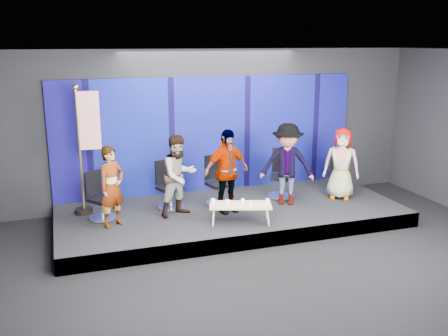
{
  "coord_description": "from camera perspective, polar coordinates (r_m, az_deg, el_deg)",
  "views": [
    {
      "loc": [
        -3.27,
        -6.76,
        3.65
      ],
      "look_at": [
        -0.19,
        2.4,
        1.2
      ],
      "focal_mm": 40.0,
      "sensor_mm": 36.0,
      "label": 1
    }
  ],
  "objects": [
    {
      "name": "panelist_c",
      "position": [
        9.93,
        0.28,
        -0.36
      ],
      "size": [
        1.06,
        0.62,
        1.69
      ],
      "primitive_type": "imported",
      "rotation": [
        0.0,
        0.0,
        0.23
      ],
      "color": "black",
      "rests_on": "riser"
    },
    {
      "name": "mug_c",
      "position": [
        9.52,
        2.17,
        -3.79
      ],
      "size": [
        0.07,
        0.07,
        0.09
      ],
      "primitive_type": "cylinder",
      "color": "silver",
      "rests_on": "coffee_table"
    },
    {
      "name": "chair_d",
      "position": [
        11.1,
        6.56,
        -1.52
      ],
      "size": [
        0.81,
        0.81,
        1.07
      ],
      "rotation": [
        0.0,
        0.0,
        -0.47
      ],
      "color": "silver",
      "rests_on": "riser"
    },
    {
      "name": "chair_c",
      "position": [
        10.52,
        -0.67,
        -2.35
      ],
      "size": [
        0.7,
        0.7,
        1.04
      ],
      "rotation": [
        0.0,
        0.0,
        0.23
      ],
      "color": "silver",
      "rests_on": "riser"
    },
    {
      "name": "coffee_table",
      "position": [
        9.48,
        1.89,
        -4.33
      ],
      "size": [
        1.26,
        0.83,
        0.36
      ],
      "rotation": [
        0.0,
        0.0,
        -0.32
      ],
      "color": "tan",
      "rests_on": "riser"
    },
    {
      "name": "panelist_e",
      "position": [
        11.11,
        13.27,
        0.5
      ],
      "size": [
        0.91,
        0.83,
        1.56
      ],
      "primitive_type": "imported",
      "rotation": [
        0.0,
        0.0,
        -0.58
      ],
      "color": "black",
      "rests_on": "riser"
    },
    {
      "name": "room_walls",
      "position": [
        7.6,
        7.14,
        4.91
      ],
      "size": [
        10.02,
        8.02,
        3.51
      ],
      "color": "black",
      "rests_on": "ground"
    },
    {
      "name": "mug_a",
      "position": [
        9.5,
        -1.27,
        -3.81
      ],
      "size": [
        0.08,
        0.08,
        0.09
      ],
      "primitive_type": "cylinder",
      "color": "silver",
      "rests_on": "coffee_table"
    },
    {
      "name": "flag_stand",
      "position": [
        10.07,
        -15.45,
        2.37
      ],
      "size": [
        0.59,
        0.34,
        2.58
      ],
      "rotation": [
        0.0,
        0.0,
        -0.08
      ],
      "color": "black",
      "rests_on": "riser"
    },
    {
      "name": "chair_b",
      "position": [
        10.36,
        -6.3,
        -2.8
      ],
      "size": [
        0.72,
        0.72,
        0.99
      ],
      "rotation": [
        0.0,
        0.0,
        0.37
      ],
      "color": "silver",
      "rests_on": "riser"
    },
    {
      "name": "riser",
      "position": [
        10.42,
        0.8,
        -5.37
      ],
      "size": [
        7.0,
        3.0,
        0.3
      ],
      "primitive_type": "cube",
      "color": "black",
      "rests_on": "ground"
    },
    {
      "name": "panelist_b",
      "position": [
        9.79,
        -5.16,
        -0.87
      ],
      "size": [
        0.95,
        0.85,
        1.61
      ],
      "primitive_type": "imported",
      "rotation": [
        0.0,
        0.0,
        0.37
      ],
      "color": "black",
      "rests_on": "riser"
    },
    {
      "name": "ground",
      "position": [
        8.35,
        6.62,
        -11.78
      ],
      "size": [
        10.0,
        10.0,
        0.0
      ],
      "primitive_type": "plane",
      "color": "black",
      "rests_on": "ground"
    },
    {
      "name": "panelist_d",
      "position": [
        10.49,
        7.22,
        0.43
      ],
      "size": [
        1.28,
        1.08,
        1.73
      ],
      "primitive_type": "imported",
      "rotation": [
        0.0,
        0.0,
        -0.47
      ],
      "color": "black",
      "rests_on": "riser"
    },
    {
      "name": "mug_b",
      "position": [
        9.37,
        0.4,
        -4.02
      ],
      "size": [
        0.09,
        0.09,
        0.11
      ],
      "primitive_type": "cylinder",
      "color": "silver",
      "rests_on": "coffee_table"
    },
    {
      "name": "chair_a",
      "position": [
        9.95,
        -13.97,
        -3.99
      ],
      "size": [
        0.74,
        0.74,
        0.94
      ],
      "rotation": [
        0.0,
        0.0,
        0.64
      ],
      "color": "silver",
      "rests_on": "riser"
    },
    {
      "name": "panelist_a",
      "position": [
        9.4,
        -12.69,
        -2.1
      ],
      "size": [
        0.66,
        0.62,
        1.52
      ],
      "primitive_type": "imported",
      "rotation": [
        0.0,
        0.0,
        0.64
      ],
      "color": "black",
      "rests_on": "riser"
    },
    {
      "name": "chair_e",
      "position": [
        11.7,
        12.79,
        -1.13
      ],
      "size": [
        0.75,
        0.75,
        0.96
      ],
      "rotation": [
        0.0,
        0.0,
        -0.58
      ],
      "color": "silver",
      "rests_on": "riser"
    },
    {
      "name": "backdrop",
      "position": [
        11.38,
        -1.6,
        3.87
      ],
      "size": [
        7.0,
        0.08,
        2.6
      ],
      "primitive_type": "cube",
      "color": "#0F0752",
      "rests_on": "riser"
    },
    {
      "name": "mug_e",
      "position": [
        9.57,
        5.01,
        -3.75
      ],
      "size": [
        0.07,
        0.07,
        0.08
      ],
      "primitive_type": "cylinder",
      "color": "silver",
      "rests_on": "coffee_table"
    },
    {
      "name": "mug_d",
      "position": [
        9.4,
        3.09,
        -4.06
      ],
      "size": [
        0.07,
        0.07,
        0.08
      ],
      "primitive_type": "cylinder",
      "color": "silver",
      "rests_on": "coffee_table"
    }
  ]
}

